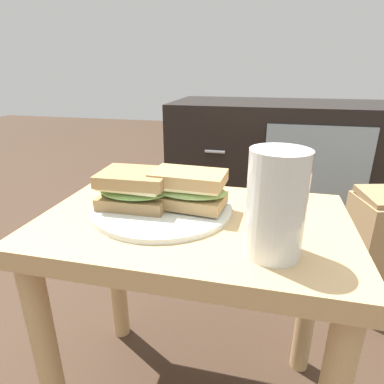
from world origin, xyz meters
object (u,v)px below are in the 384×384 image
at_px(paper_bag, 381,252).
at_px(plate, 162,208).
at_px(beer_glass, 276,206).
at_px(sandwich_back, 189,189).
at_px(sandwich_front, 135,188).
at_px(tv_cabinet, 280,168).

bearing_deg(paper_bag, plate, -142.26).
bearing_deg(beer_glass, sandwich_back, 142.99).
height_order(sandwich_front, sandwich_back, sandwich_back).
distance_m(plate, sandwich_front, 0.06).
height_order(plate, beer_glass, beer_glass).
bearing_deg(sandwich_front, plate, 7.27).
bearing_deg(tv_cabinet, beer_glass, -92.59).
bearing_deg(paper_bag, tv_cabinet, 121.12).
relative_size(beer_glass, paper_bag, 0.40).
bearing_deg(sandwich_front, beer_glass, -22.05).
height_order(tv_cabinet, paper_bag, tv_cabinet).
relative_size(tv_cabinet, beer_glass, 6.14).
xyz_separation_m(sandwich_front, beer_glass, (0.25, -0.10, 0.03)).
distance_m(sandwich_front, sandwich_back, 0.10).
relative_size(plate, beer_glass, 1.70).
bearing_deg(plate, beer_glass, -28.21).
distance_m(tv_cabinet, paper_bag, 0.59).
xyz_separation_m(tv_cabinet, sandwich_front, (-0.30, -0.94, 0.21)).
relative_size(sandwich_front, paper_bag, 0.36).
height_order(tv_cabinet, sandwich_back, tv_cabinet).
xyz_separation_m(plate, sandwich_front, (-0.05, -0.01, 0.04)).
distance_m(tv_cabinet, beer_glass, 1.07).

